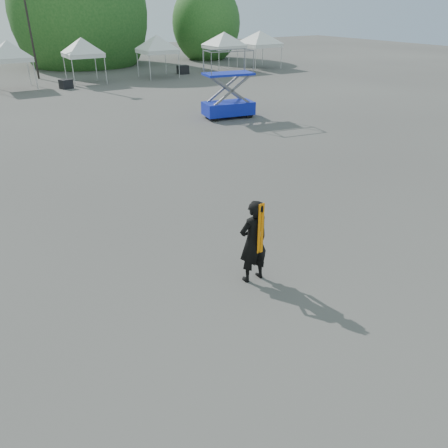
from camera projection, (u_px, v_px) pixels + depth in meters
ground at (180, 262)px, 10.71m from camera, size 120.00×120.00×0.00m
light_pole_east at (25, 5)px, 33.84m from camera, size 0.60×0.25×9.80m
tree_mid_e at (79, 12)px, 42.27m from camera, size 5.12×5.12×7.79m
tree_far_e at (206, 23)px, 47.42m from camera, size 3.84×3.84×5.84m
tent_e at (7, 44)px, 30.57m from camera, size 3.89×3.89×3.88m
tent_f at (81, 41)px, 33.01m from camera, size 3.77×3.77×3.88m
tent_g at (156, 38)px, 35.59m from camera, size 3.95×3.95×3.88m
tent_h at (224, 35)px, 39.13m from camera, size 4.31×4.31×3.88m
tent_extra_8 at (260, 34)px, 40.85m from camera, size 4.54×4.54×3.88m
man at (253, 241)px, 9.61m from camera, size 0.72×0.47×1.97m
scissor_lift at (228, 85)px, 23.35m from camera, size 2.88×1.77×3.48m
crate_mid at (66, 84)px, 32.03m from camera, size 0.99×0.87×0.65m
crate_east at (183, 70)px, 38.65m from camera, size 0.95×0.75×0.72m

